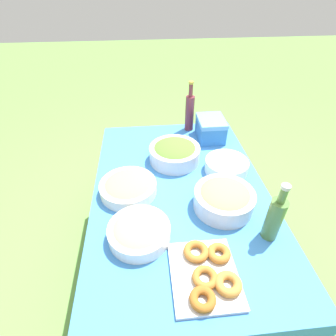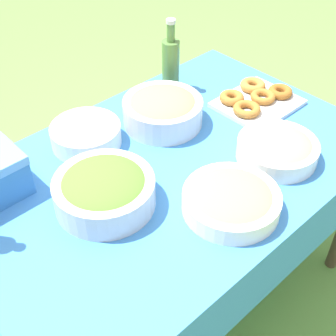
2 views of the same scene
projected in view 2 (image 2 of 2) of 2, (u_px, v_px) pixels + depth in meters
ground_plane at (169, 293)px, 2.03m from camera, size 14.00×14.00×0.00m
picnic_table at (170, 185)px, 1.61m from camera, size 1.41×0.91×0.74m
salad_bowl at (105, 190)px, 1.37m from camera, size 0.30×0.30×0.11m
pasta_bowl at (278, 148)px, 1.55m from camera, size 0.27×0.27×0.08m
donut_platter at (256, 99)px, 1.81m from camera, size 0.32×0.27×0.05m
plate_stack at (86, 135)px, 1.61m from camera, size 0.24×0.24×0.07m
olive_oil_bottle at (171, 63)px, 1.83m from camera, size 0.07×0.07×0.29m
bread_bowl at (231, 200)px, 1.37m from camera, size 0.29×0.29×0.08m
fruit_bowl at (163, 109)px, 1.68m from camera, size 0.29×0.29×0.12m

